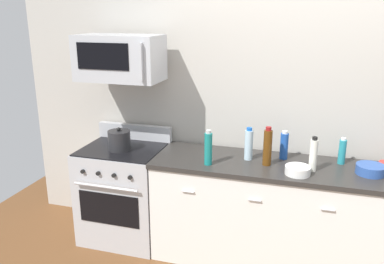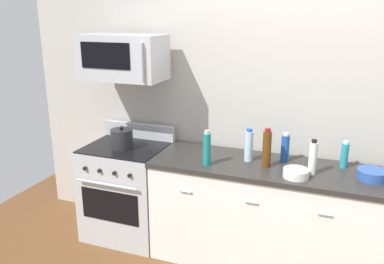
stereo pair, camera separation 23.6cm
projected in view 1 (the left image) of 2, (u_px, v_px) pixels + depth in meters
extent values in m
plane|color=brown|center=(287.00, 262.00, 3.56)|extent=(6.56, 6.56, 0.00)
cube|color=#B7B2A8|center=(300.00, 105.00, 3.55)|extent=(5.47, 0.10, 2.70)
cube|color=white|center=(290.00, 218.00, 3.43)|extent=(2.35, 0.62, 0.88)
cube|color=#2D2B28|center=(294.00, 168.00, 3.30)|extent=(2.38, 0.65, 0.04)
cylinder|color=silver|center=(188.00, 192.00, 3.28)|extent=(0.10, 0.02, 0.02)
cylinder|color=silver|center=(255.00, 200.00, 3.13)|extent=(0.10, 0.02, 0.02)
cylinder|color=silver|center=(328.00, 210.00, 2.98)|extent=(0.10, 0.02, 0.02)
cube|color=#B7BABF|center=(125.00, 194.00, 3.86)|extent=(0.76, 0.64, 0.91)
cube|color=black|center=(109.00, 209.00, 3.56)|extent=(0.58, 0.01, 0.30)
cylinder|color=#B7BABF|center=(105.00, 187.00, 3.47)|extent=(0.61, 0.02, 0.02)
cube|color=#B7BABF|center=(135.00, 132.00, 3.97)|extent=(0.76, 0.06, 0.16)
cube|color=black|center=(122.00, 149.00, 3.73)|extent=(0.73, 0.61, 0.01)
cylinder|color=black|center=(83.00, 172.00, 3.52)|extent=(0.04, 0.02, 0.04)
cylinder|color=black|center=(98.00, 173.00, 3.48)|extent=(0.04, 0.02, 0.04)
cylinder|color=black|center=(114.00, 175.00, 3.44)|extent=(0.04, 0.02, 0.04)
cylinder|color=black|center=(130.00, 177.00, 3.39)|extent=(0.04, 0.02, 0.04)
cube|color=#B7BABF|center=(120.00, 58.00, 3.53)|extent=(0.74, 0.40, 0.40)
cube|color=black|center=(102.00, 56.00, 3.35)|extent=(0.48, 0.01, 0.22)
cube|color=#B7BABF|center=(141.00, 62.00, 3.25)|extent=(0.02, 0.04, 0.30)
cylinder|color=#197F7A|center=(208.00, 149.00, 3.29)|extent=(0.07, 0.07, 0.27)
cylinder|color=beige|center=(208.00, 132.00, 3.25)|extent=(0.04, 0.04, 0.03)
cylinder|color=teal|center=(342.00, 152.00, 3.32)|extent=(0.06, 0.06, 0.21)
cylinder|color=white|center=(344.00, 139.00, 3.29)|extent=(0.04, 0.04, 0.02)
cylinder|color=#1E4CA5|center=(284.00, 146.00, 3.43)|extent=(0.07, 0.07, 0.23)
cylinder|color=silver|center=(285.00, 132.00, 3.39)|extent=(0.05, 0.05, 0.02)
cylinder|color=silver|center=(249.00, 145.00, 3.41)|extent=(0.07, 0.07, 0.26)
cylinder|color=blue|center=(249.00, 129.00, 3.37)|extent=(0.05, 0.05, 0.03)
cylinder|color=silver|center=(313.00, 155.00, 3.16)|extent=(0.06, 0.06, 0.26)
cylinder|color=black|center=(315.00, 138.00, 3.12)|extent=(0.04, 0.04, 0.03)
cylinder|color=#59330F|center=(267.00, 148.00, 3.28)|extent=(0.07, 0.07, 0.30)
cylinder|color=maroon|center=(269.00, 129.00, 3.23)|extent=(0.05, 0.05, 0.03)
cylinder|color=#2D519E|center=(370.00, 169.00, 3.13)|extent=(0.22, 0.22, 0.07)
torus|color=#2D519E|center=(371.00, 166.00, 3.12)|extent=(0.22, 0.22, 0.01)
cylinder|color=#2D519E|center=(370.00, 173.00, 3.14)|extent=(0.12, 0.12, 0.01)
cylinder|color=white|center=(298.00, 170.00, 3.12)|extent=(0.20, 0.20, 0.07)
torus|color=white|center=(298.00, 167.00, 3.11)|extent=(0.20, 0.20, 0.01)
cylinder|color=white|center=(297.00, 174.00, 3.13)|extent=(0.11, 0.11, 0.01)
cylinder|color=#262628|center=(119.00, 140.00, 3.65)|extent=(0.20, 0.20, 0.18)
sphere|color=black|center=(119.00, 129.00, 3.62)|extent=(0.04, 0.04, 0.04)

